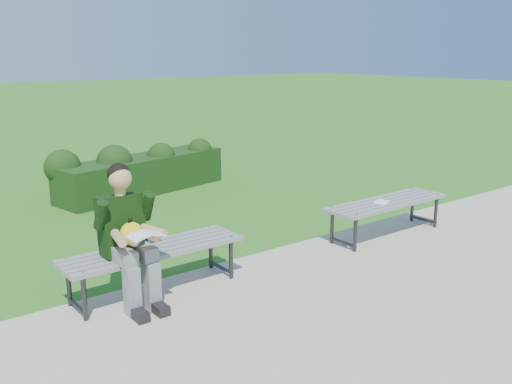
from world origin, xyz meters
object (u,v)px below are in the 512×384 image
(hedge, at_px, (137,171))
(paper_sheet, at_px, (382,202))
(seated_boy, at_px, (127,232))
(bench_right, at_px, (387,205))
(bench_left, at_px, (154,253))

(hedge, xyz_separation_m, paper_sheet, (1.38, -4.05, 0.09))
(hedge, relative_size, seated_boy, 2.42)
(bench_right, bearing_deg, paper_sheet, 180.00)
(seated_boy, bearing_deg, bench_right, -2.12)
(bench_left, bearing_deg, bench_right, -3.96)
(bench_left, distance_m, bench_right, 3.19)
(bench_right, relative_size, paper_sheet, 6.76)
(hedge, bearing_deg, bench_right, -69.89)
(bench_right, distance_m, paper_sheet, 0.12)
(hedge, relative_size, bench_left, 1.77)
(bench_right, height_order, seated_boy, seated_boy)
(hedge, distance_m, seated_boy, 4.42)
(hedge, relative_size, bench_right, 1.77)
(bench_right, xyz_separation_m, paper_sheet, (-0.10, 0.00, 0.06))
(seated_boy, xyz_separation_m, paper_sheet, (3.38, -0.13, -0.24))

